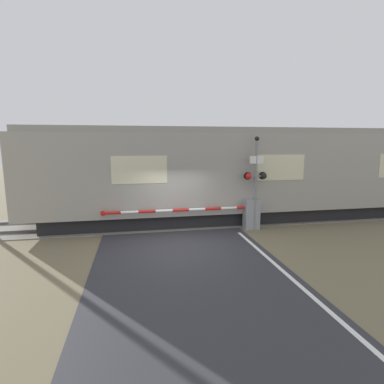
# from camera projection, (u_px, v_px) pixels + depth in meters

# --- Properties ---
(ground_plane) EXTENTS (80.00, 80.00, 0.00)m
(ground_plane) POSITION_uv_depth(u_px,v_px,m) (180.00, 246.00, 10.30)
(ground_plane) COLOR #6B6047
(track_bed) EXTENTS (36.00, 3.20, 0.13)m
(track_bed) POSITION_uv_depth(u_px,v_px,m) (169.00, 221.00, 13.45)
(track_bed) COLOR slate
(track_bed) RESTS_ON ground_plane
(train) EXTENTS (20.90, 3.13, 4.13)m
(train) POSITION_uv_depth(u_px,v_px,m) (264.00, 173.00, 13.92)
(train) COLOR black
(train) RESTS_ON ground_plane
(crossing_barrier) EXTENTS (6.25, 0.44, 1.24)m
(crossing_barrier) POSITION_uv_depth(u_px,v_px,m) (239.00, 213.00, 12.14)
(crossing_barrier) COLOR gray
(crossing_barrier) RESTS_ON ground_plane
(signal_post) EXTENTS (0.93, 0.26, 3.75)m
(signal_post) POSITION_uv_depth(u_px,v_px,m) (256.00, 178.00, 11.81)
(signal_post) COLOR gray
(signal_post) RESTS_ON ground_plane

